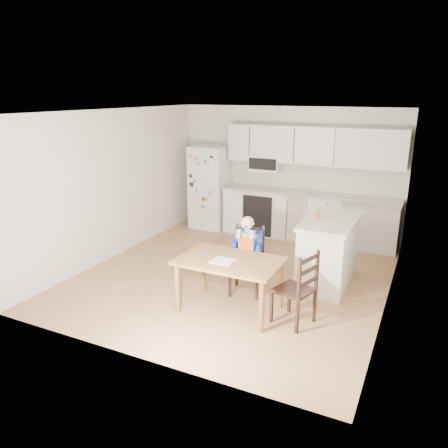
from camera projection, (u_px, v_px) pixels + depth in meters
room at (248, 191)px, 6.93m from camera, size 4.52×5.01×2.51m
refrigerator at (211, 187)px, 9.13m from camera, size 0.72×0.70×1.70m
kitchen_run at (308, 195)px, 8.34m from camera, size 3.37×0.62×2.15m
kitchen_island at (329, 251)px, 6.45m from camera, size 0.71×1.35×1.00m
red_cup at (317, 215)px, 6.34m from camera, size 0.07×0.07×0.09m
dining_table at (230, 267)px, 5.61m from camera, size 1.32×0.85×0.71m
napkin at (223, 261)px, 5.51m from camera, size 0.29×0.25×0.01m
toddler_spoon at (204, 252)px, 5.83m from camera, size 0.12×0.06×0.02m
chair_booster at (248, 247)px, 6.12m from camera, size 0.49×0.49×1.13m
chair_side at (301, 285)px, 5.25m from camera, size 0.53×0.53×0.95m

